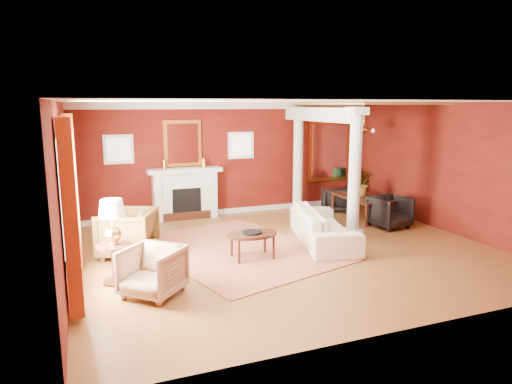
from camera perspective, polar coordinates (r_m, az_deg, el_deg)
name	(u,v)px	position (r m, az deg, el deg)	size (l,w,h in m)	color
ground	(287,250)	(9.15, 3.91, -7.30)	(8.00, 8.00, 0.00)	brown
room_shell	(288,149)	(8.73, 4.08, 5.39)	(8.04, 7.04, 2.92)	#61160D
fireplace	(185,193)	(11.65, -8.84, -0.17)	(1.85, 0.42, 1.29)	silver
overmantel_mirror	(183,143)	(11.61, -9.16, 6.03)	(0.95, 0.07, 1.15)	gold
flank_window_left	(118,149)	(11.41, -16.82, 5.13)	(0.70, 0.07, 0.70)	silver
flank_window_right	(241,145)	(12.05, -1.90, 5.86)	(0.70, 0.07, 0.70)	silver
left_window	(70,201)	(7.41, -22.20, -1.02)	(0.21, 2.55, 2.60)	white
column_front	(355,173)	(9.89, 12.24, 2.36)	(0.36, 0.36, 2.80)	silver
column_back	(298,159)	(12.22, 5.29, 4.13)	(0.36, 0.36, 2.80)	silver
header_beam	(319,114)	(11.16, 7.94, 9.58)	(0.30, 3.20, 0.32)	silver
amber_ceiling	(364,104)	(11.64, 13.38, 10.68)	(2.30, 3.40, 0.04)	gold
dining_mirror	(329,151)	(13.17, 9.12, 5.06)	(1.30, 0.07, 1.70)	gold
chandelier	(364,129)	(11.72, 13.31, 7.63)	(0.60, 0.62, 0.75)	#C2883D
crown_trim	(232,106)	(11.92, -3.07, 10.70)	(8.00, 0.08, 0.16)	silver
base_trim	(233,211)	(12.24, -2.94, -2.33)	(8.00, 0.08, 0.12)	silver
rug	(237,250)	(9.16, -2.45, -7.21)	(2.92, 3.90, 0.02)	maroon
sofa	(324,220)	(9.61, 8.48, -3.54)	(2.45, 0.71, 0.96)	#F2E8CB
armchair_leopard	(127,231)	(9.02, -15.80, -4.66)	(0.97, 0.91, 1.00)	black
armchair_stripe	(152,269)	(7.13, -12.83, -9.36)	(0.80, 0.75, 0.83)	tan
coffee_table	(252,236)	(8.54, -0.45, -5.46)	(0.97, 0.97, 0.49)	black
coffee_book	(252,226)	(8.57, -0.49, -4.29)	(0.17, 0.02, 0.23)	black
side_table	(113,228)	(7.61, -17.46, -4.34)	(0.55, 0.55, 1.38)	black
dining_table	(363,201)	(11.83, 13.23, -1.05)	(1.67, 0.59, 0.93)	black
dining_chair_near	(390,210)	(11.15, 16.38, -2.22)	(0.80, 0.75, 0.82)	black
dining_chair_far	(335,198)	(12.58, 9.85, -0.77)	(0.68, 0.64, 0.70)	black
green_urn	(354,192)	(13.26, 12.20, -0.05)	(0.42, 0.42, 1.01)	#123B1E
potted_plant	(363,173)	(11.75, 13.22, 2.32)	(0.53, 0.59, 0.46)	#26591E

